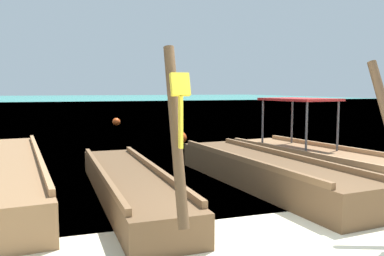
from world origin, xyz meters
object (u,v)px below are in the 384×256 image
at_px(longtail_boat_yellow_ribbon, 129,184).
at_px(mooring_buoy_far, 116,122).
at_px(longtail_boat_pink_ribbon, 2,174).
at_px(longtail_boat_violet_ribbon, 264,172).
at_px(longtail_boat_turquoise_ribbon, 317,159).
at_px(mooring_buoy_near, 180,138).

height_order(longtail_boat_yellow_ribbon, mooring_buoy_far, longtail_boat_yellow_ribbon).
bearing_deg(longtail_boat_pink_ribbon, longtail_boat_violet_ribbon, -15.72).
bearing_deg(longtail_boat_yellow_ribbon, longtail_boat_turquoise_ribbon, 9.91).
height_order(longtail_boat_yellow_ribbon, longtail_boat_violet_ribbon, longtail_boat_yellow_ribbon).
distance_m(longtail_boat_pink_ribbon, longtail_boat_yellow_ribbon, 2.58).
height_order(longtail_boat_turquoise_ribbon, mooring_buoy_near, longtail_boat_turquoise_ribbon).
height_order(longtail_boat_pink_ribbon, mooring_buoy_far, longtail_boat_pink_ribbon).
xyz_separation_m(longtail_boat_yellow_ribbon, longtail_boat_turquoise_ribbon, (4.48, 0.78, 0.06)).
xyz_separation_m(longtail_boat_pink_ribbon, mooring_buoy_far, (3.97, 12.67, -0.10)).
bearing_deg(mooring_buoy_near, longtail_boat_pink_ribbon, -136.06).
relative_size(mooring_buoy_near, mooring_buoy_far, 1.12).
distance_m(longtail_boat_yellow_ribbon, longtail_boat_turquoise_ribbon, 4.55).
relative_size(longtail_boat_turquoise_ribbon, mooring_buoy_near, 12.37).
height_order(longtail_boat_violet_ribbon, longtail_boat_turquoise_ribbon, longtail_boat_turquoise_ribbon).
distance_m(longtail_boat_yellow_ribbon, mooring_buoy_near, 6.86).
bearing_deg(mooring_buoy_far, longtail_boat_yellow_ribbon, -97.29).
bearing_deg(mooring_buoy_far, longtail_boat_pink_ribbon, -107.41).
relative_size(longtail_boat_yellow_ribbon, longtail_boat_turquoise_ribbon, 1.01).
height_order(longtail_boat_pink_ribbon, mooring_buoy_near, longtail_boat_pink_ribbon).
height_order(longtail_boat_turquoise_ribbon, mooring_buoy_far, longtail_boat_turquoise_ribbon).
bearing_deg(longtail_boat_pink_ribbon, mooring_buoy_far, 72.59).
bearing_deg(mooring_buoy_near, longtail_boat_yellow_ribbon, -114.67).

